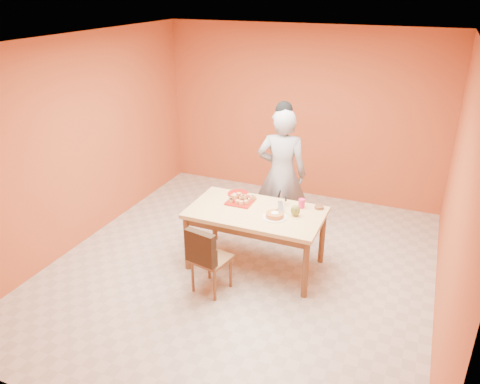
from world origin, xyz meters
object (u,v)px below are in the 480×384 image
at_px(dining_chair, 211,258).
at_px(egg_ornament, 295,210).
at_px(pastry_platter, 240,201).
at_px(magenta_glass, 302,203).
at_px(person, 282,174).
at_px(dining_table, 256,218).
at_px(sponge_cake, 275,215).
at_px(red_dinner_plate, 238,194).
at_px(checker_tin, 319,207).

bearing_deg(dining_chair, egg_ornament, 55.30).
distance_m(dining_chair, pastry_platter, 0.90).
height_order(pastry_platter, magenta_glass, magenta_glass).
bearing_deg(person, pastry_platter, 57.49).
height_order(dining_chair, egg_ornament, egg_ornament).
bearing_deg(dining_table, sponge_cake, -17.00).
bearing_deg(magenta_glass, egg_ornament, -92.03).
distance_m(red_dinner_plate, egg_ornament, 0.90).
xyz_separation_m(dining_chair, magenta_glass, (0.76, 0.97, 0.38)).
xyz_separation_m(dining_table, person, (0.03, 0.88, 0.24)).
bearing_deg(egg_ornament, checker_tin, 62.70).
xyz_separation_m(pastry_platter, sponge_cake, (0.53, -0.23, 0.03)).
bearing_deg(pastry_platter, egg_ornament, -7.43).
height_order(person, pastry_platter, person).
relative_size(dining_table, magenta_glass, 14.40).
bearing_deg(sponge_cake, person, 103.68).
bearing_deg(pastry_platter, magenta_glass, 11.07).
bearing_deg(red_dinner_plate, magenta_glass, -3.75).
relative_size(pastry_platter, red_dinner_plate, 1.16).
xyz_separation_m(red_dinner_plate, magenta_glass, (0.85, -0.06, 0.05)).
bearing_deg(person, magenta_glass, 116.62).
height_order(dining_table, egg_ornament, egg_ornament).
distance_m(person, magenta_glass, 0.74).
bearing_deg(sponge_cake, magenta_glass, 60.43).
xyz_separation_m(dining_table, sponge_cake, (0.26, -0.08, 0.13)).
distance_m(pastry_platter, egg_ornament, 0.74).
bearing_deg(magenta_glass, pastry_platter, -168.93).
relative_size(pastry_platter, magenta_glass, 2.82).
height_order(dining_chair, sponge_cake, dining_chair).
xyz_separation_m(person, pastry_platter, (-0.29, -0.73, -0.14)).
distance_m(dining_table, dining_chair, 0.77).
height_order(egg_ornament, magenta_glass, egg_ornament).
bearing_deg(magenta_glass, person, 127.32).
height_order(dining_chair, pastry_platter, dining_chair).
bearing_deg(egg_ornament, dining_chair, -127.19).
height_order(red_dinner_plate, magenta_glass, magenta_glass).
bearing_deg(person, red_dinner_plate, 41.82).
bearing_deg(person, dining_table, 77.30).
bearing_deg(magenta_glass, dining_table, -148.36).
xyz_separation_m(dining_chair, sponge_cake, (0.54, 0.60, 0.36)).
bearing_deg(dining_table, pastry_platter, 150.25).
bearing_deg(checker_tin, magenta_glass, -164.57).
xyz_separation_m(dining_chair, pastry_platter, (0.02, 0.83, 0.34)).
bearing_deg(dining_chair, pastry_platter, 99.62).
height_order(dining_table, checker_tin, checker_tin).
height_order(dining_chair, magenta_glass, magenta_glass).
relative_size(red_dinner_plate, checker_tin, 2.46).
bearing_deg(checker_tin, person, 140.79).
xyz_separation_m(person, red_dinner_plate, (-0.41, -0.53, -0.14)).
distance_m(red_dinner_plate, checker_tin, 1.06).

